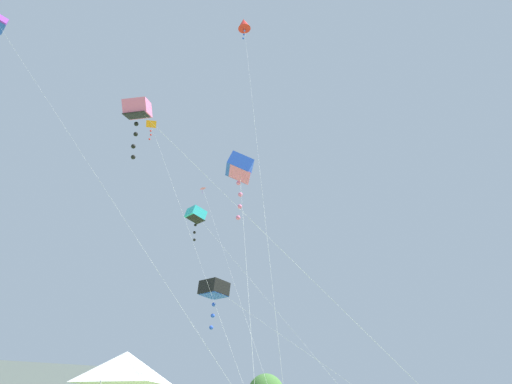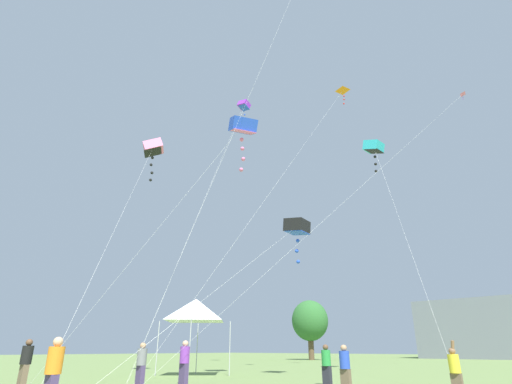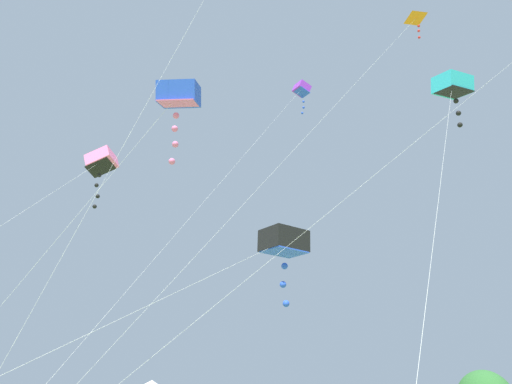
% 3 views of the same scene
% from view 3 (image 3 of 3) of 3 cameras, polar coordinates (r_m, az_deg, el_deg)
% --- Properties ---
extents(kite_orange_delta_0, '(1.98, 18.75, 24.08)m').
position_cam_3_polar(kite_orange_delta_0, '(31.23, 17.62, 18.14)').
color(kite_orange_delta_0, silver).
rests_on(kite_orange_delta_0, ground).
extents(kite_pink_box_1, '(10.70, 9.57, 14.85)m').
position_cam_3_polar(kite_pink_box_1, '(25.08, -17.26, 3.25)').
color(kite_pink_box_1, silver).
rests_on(kite_pink_box_1, ground).
extents(kite_blue_box_3, '(5.32, 9.00, 14.77)m').
position_cam_3_polar(kite_blue_box_3, '(19.65, -8.82, 10.79)').
color(kite_blue_box_3, silver).
rests_on(kite_blue_box_3, ground).
extents(kite_cyan_box_5, '(7.56, 11.79, 16.38)m').
position_cam_3_polar(kite_cyan_box_5, '(23.26, 21.54, 11.21)').
color(kite_cyan_box_5, silver).
rests_on(kite_cyan_box_5, ground).
extents(kite_purple_box_6, '(12.04, 18.86, 28.27)m').
position_cam_3_polar(kite_purple_box_6, '(41.15, 5.23, 11.58)').
color(kite_purple_box_6, silver).
rests_on(kite_purple_box_6, ground).
extents(kite_black_box_7, '(2.93, 14.36, 8.87)m').
position_cam_3_polar(kite_black_box_7, '(17.30, 3.19, -5.81)').
color(kite_black_box_7, silver).
rests_on(kite_black_box_7, ground).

